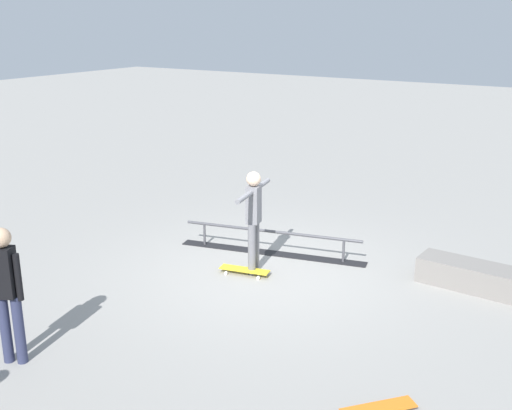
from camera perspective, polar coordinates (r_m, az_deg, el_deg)
The scene contains 7 objects.
ground_plane at distance 9.99m, azimuth 0.94°, elevation -6.20°, with size 60.00×60.00×0.00m, color gray.
grind_rail at distance 10.70m, azimuth 1.42°, elevation -3.51°, with size 3.26×0.96×0.42m.
skate_ledge at distance 9.82m, azimuth 21.66°, elevation -6.66°, with size 2.49×0.54×0.39m, color gray.
skater_main at distance 9.67m, azimuth -0.22°, elevation -0.92°, with size 0.34×1.32×1.65m.
skateboard_main at distance 9.90m, azimuth -1.06°, elevation -5.95°, with size 0.82×0.38×0.09m.
bystander_black_shirt at distance 7.72m, azimuth -21.78°, elevation -7.08°, with size 0.37×0.27×1.67m.
loose_skateboard_orange at distance 6.83m, azimuth 11.12°, elevation -17.76°, with size 0.68×0.74×0.09m.
Camera 1 is at (-4.72, 7.88, 3.93)m, focal length 43.81 mm.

